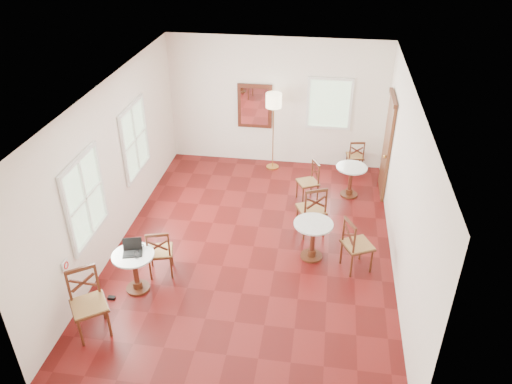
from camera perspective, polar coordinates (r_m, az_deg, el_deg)
ground at (r=9.35m, az=-0.27°, el=-6.20°), size 7.00×7.00×0.00m
room_shell at (r=8.60m, az=-0.43°, el=5.03°), size 5.02×7.02×3.01m
cafe_table_near at (r=8.40m, az=-13.60°, el=-8.38°), size 0.68×0.68×0.71m
cafe_table_mid at (r=8.89m, az=6.46°, el=-5.03°), size 0.69×0.69×0.73m
cafe_table_back at (r=10.85m, az=10.71°, el=1.60°), size 0.66×0.66×0.69m
chair_near_a at (r=8.63m, az=-10.88°, el=-6.66°), size 0.53×0.53×0.93m
chair_near_b at (r=7.81m, az=-18.51°, el=-11.94°), size 0.69×0.69×1.07m
chair_mid_a at (r=9.47m, az=6.36°, el=-1.99°), size 0.64×0.64×1.06m
chair_mid_b at (r=8.73m, az=11.33°, el=-5.90°), size 0.62×0.62×1.01m
chair_back_a at (r=11.84m, az=11.21°, el=4.04°), size 0.43×0.43×0.82m
chair_back_b at (r=10.55m, az=6.02°, el=1.16°), size 0.54×0.54×0.88m
floor_lamp at (r=11.35m, az=2.02°, el=9.78°), size 0.36×0.36×1.84m
laptop at (r=8.26m, az=-13.86°, el=-6.34°), size 0.36×0.32×0.22m
mouse at (r=8.26m, az=-13.46°, el=-6.55°), size 0.11×0.08×0.04m
navy_mug at (r=8.33m, az=-13.05°, el=-5.93°), size 0.11×0.08×0.09m
water_glass at (r=8.11m, az=-13.40°, el=-7.06°), size 0.06×0.06×0.11m
power_adapter at (r=8.59m, az=-16.11°, el=-11.48°), size 0.11×0.07×0.05m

